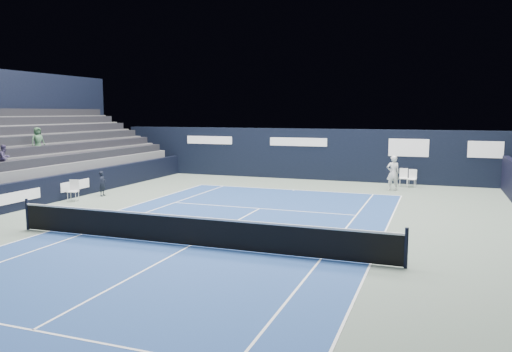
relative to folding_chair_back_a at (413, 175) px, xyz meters
The scene contains 12 objects.
ground 14.41m from the folding_chair_back_a, 113.85° to the right, with size 48.00×48.00×0.00m, color #57675A.
court_surface 16.26m from the folding_chair_back_a, 111.00° to the right, with size 10.97×23.77×0.01m, color navy.
folding_chair_back_a is the anchor object (origin of this frame).
folding_chair_back_b 0.49m from the folding_chair_back_a, behind, with size 0.49×0.47×1.01m.
line_judge_chair 17.67m from the folding_chair_back_a, 145.67° to the right, with size 0.54×0.53×0.99m.
line_judge 16.47m from the folding_chair_back_a, 149.62° to the right, with size 0.45×0.29×1.23m, color black.
court_markings 16.26m from the folding_chair_back_a, 111.00° to the right, with size 11.03×23.83×0.00m.
tennis_net 16.25m from the folding_chair_back_a, 111.00° to the right, with size 12.90×0.10×1.10m.
back_sponsor_wall 6.03m from the folding_chair_back_a, 167.11° to the left, with size 26.00×0.63×3.10m.
side_barrier_left 17.87m from the folding_chair_back_a, 149.04° to the right, with size 0.33×22.00×1.20m.
spectator_stand 20.82m from the folding_chair_back_a, 156.82° to the right, with size 6.00×18.00×6.40m.
tennis_player 1.86m from the folding_chair_back_a, 120.13° to the right, with size 0.79×0.95×1.85m.
Camera 1 is at (7.07, -13.39, 4.11)m, focal length 35.00 mm.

